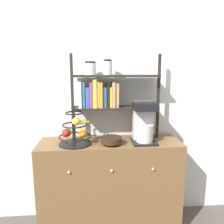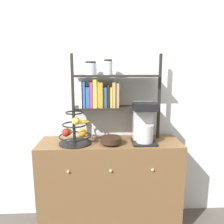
% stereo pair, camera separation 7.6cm
% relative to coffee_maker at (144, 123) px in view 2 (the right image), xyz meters
% --- Properties ---
extents(wall_back, '(7.00, 0.05, 2.60)m').
position_rel_coffee_maker_xyz_m(wall_back, '(-0.30, 0.27, 0.27)').
color(wall_back, silver).
rests_on(wall_back, ground_plane).
extents(sideboard, '(1.29, 0.41, 0.85)m').
position_rel_coffee_maker_xyz_m(sideboard, '(-0.30, 0.03, -0.60)').
color(sideboard, brown).
rests_on(sideboard, ground_plane).
extents(coffee_maker, '(0.21, 0.21, 0.36)m').
position_rel_coffee_maker_xyz_m(coffee_maker, '(0.00, 0.00, 0.00)').
color(coffee_maker, black).
rests_on(coffee_maker, sideboard).
extents(fruit_stand, '(0.28, 0.28, 0.34)m').
position_rel_coffee_maker_xyz_m(fruit_stand, '(-0.61, -0.01, -0.07)').
color(fruit_stand, black).
rests_on(fruit_stand, sideboard).
extents(wooden_bowl, '(0.19, 0.19, 0.07)m').
position_rel_coffee_maker_xyz_m(wooden_bowl, '(-0.29, -0.04, -0.14)').
color(wooden_bowl, black).
rests_on(wooden_bowl, sideboard).
extents(shelf_hutch, '(0.82, 0.20, 0.78)m').
position_rel_coffee_maker_xyz_m(shelf_hutch, '(-0.34, 0.12, 0.27)').
color(shelf_hutch, black).
rests_on(shelf_hutch, sideboard).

